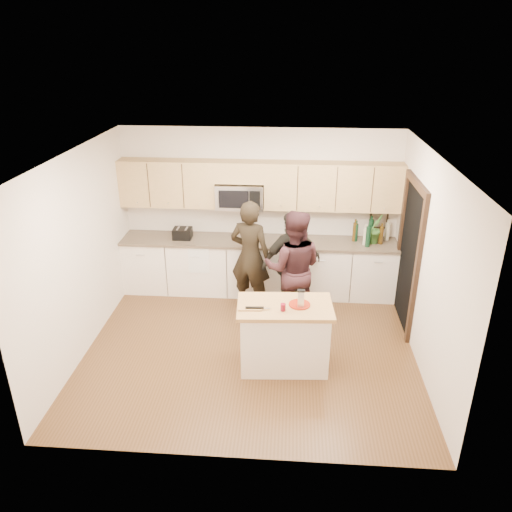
# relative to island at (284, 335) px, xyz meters

# --- Properties ---
(floor) EXTENTS (4.50, 4.50, 0.00)m
(floor) POSITION_rel_island_xyz_m (-0.47, 0.36, -0.45)
(floor) COLOR brown
(floor) RESTS_ON ground
(room_shell) EXTENTS (4.52, 4.02, 2.71)m
(room_shell) POSITION_rel_island_xyz_m (-0.47, 0.36, 1.28)
(room_shell) COLOR beige
(room_shell) RESTS_ON ground
(back_cabinetry) EXTENTS (4.50, 0.66, 0.94)m
(back_cabinetry) POSITION_rel_island_xyz_m (-0.47, 2.05, 0.02)
(back_cabinetry) COLOR white
(back_cabinetry) RESTS_ON ground
(upper_cabinetry) EXTENTS (4.50, 0.33, 0.75)m
(upper_cabinetry) POSITION_rel_island_xyz_m (-0.44, 2.20, 1.39)
(upper_cabinetry) COLOR tan
(upper_cabinetry) RESTS_ON ground
(microwave) EXTENTS (0.76, 0.41, 0.40)m
(microwave) POSITION_rel_island_xyz_m (-0.78, 2.16, 1.20)
(microwave) COLOR silver
(microwave) RESTS_ON ground
(doorway) EXTENTS (0.06, 1.25, 2.20)m
(doorway) POSITION_rel_island_xyz_m (1.76, 1.26, 0.70)
(doorway) COLOR black
(doorway) RESTS_ON ground
(framed_picture) EXTENTS (0.30, 0.03, 0.38)m
(framed_picture) POSITION_rel_island_xyz_m (1.48, 2.35, 0.83)
(framed_picture) COLOR black
(framed_picture) RESTS_ON ground
(dish_towel) EXTENTS (0.34, 0.60, 0.48)m
(dish_towel) POSITION_rel_island_xyz_m (-1.42, 1.86, 0.35)
(dish_towel) COLOR white
(dish_towel) RESTS_ON ground
(island) EXTENTS (1.24, 0.77, 0.90)m
(island) POSITION_rel_island_xyz_m (0.00, 0.00, 0.00)
(island) COLOR white
(island) RESTS_ON ground
(red_plate) EXTENTS (0.27, 0.27, 0.02)m
(red_plate) POSITION_rel_island_xyz_m (0.18, 0.02, 0.45)
(red_plate) COLOR maroon
(red_plate) RESTS_ON island
(box_grater) EXTENTS (0.09, 0.06, 0.23)m
(box_grater) POSITION_rel_island_xyz_m (0.20, -0.04, 0.58)
(box_grater) COLOR silver
(box_grater) RESTS_ON red_plate
(drink_glass) EXTENTS (0.07, 0.07, 0.09)m
(drink_glass) POSITION_rel_island_xyz_m (-0.02, -0.13, 0.49)
(drink_glass) COLOR maroon
(drink_glass) RESTS_ON island
(cutting_board) EXTENTS (0.30, 0.20, 0.02)m
(cutting_board) POSITION_rel_island_xyz_m (-0.43, -0.10, 0.46)
(cutting_board) COLOR #AE7E48
(cutting_board) RESTS_ON island
(tongs) EXTENTS (0.23, 0.04, 0.02)m
(tongs) POSITION_rel_island_xyz_m (-0.37, -0.14, 0.47)
(tongs) COLOR black
(tongs) RESTS_ON cutting_board
(knife) EXTENTS (0.18, 0.03, 0.01)m
(knife) POSITION_rel_island_xyz_m (-0.27, -0.14, 0.47)
(knife) COLOR silver
(knife) RESTS_ON cutting_board
(toaster) EXTENTS (0.30, 0.24, 0.18)m
(toaster) POSITION_rel_island_xyz_m (-1.73, 2.03, 0.57)
(toaster) COLOR black
(toaster) RESTS_ON back_cabinetry
(bottle_cluster) EXTENTS (0.60, 0.37, 0.41)m
(bottle_cluster) POSITION_rel_island_xyz_m (1.31, 2.08, 0.67)
(bottle_cluster) COLOR black
(bottle_cluster) RESTS_ON back_cabinetry
(orchid) EXTENTS (0.35, 0.34, 0.49)m
(orchid) POSITION_rel_island_xyz_m (1.39, 2.08, 0.73)
(orchid) COLOR #3E762F
(orchid) RESTS_ON back_cabinetry
(woman_left) EXTENTS (0.75, 0.61, 1.78)m
(woman_left) POSITION_rel_island_xyz_m (-0.56, 1.49, 0.44)
(woman_left) COLOR black
(woman_left) RESTS_ON ground
(woman_center) EXTENTS (0.89, 0.71, 1.78)m
(woman_center) POSITION_rel_island_xyz_m (0.10, 1.10, 0.44)
(woman_center) COLOR black
(woman_center) RESTS_ON ground
(woman_right) EXTENTS (1.03, 0.73, 1.62)m
(woman_right) POSITION_rel_island_xyz_m (0.07, 1.49, 0.35)
(woman_right) COLOR black
(woman_right) RESTS_ON ground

